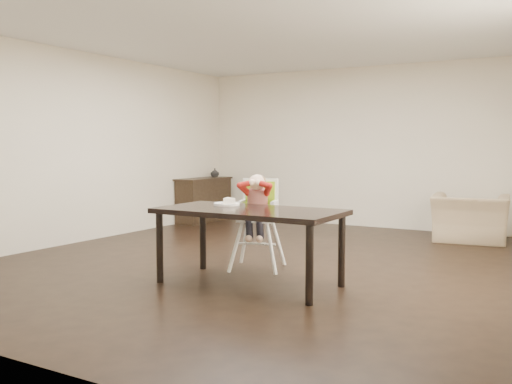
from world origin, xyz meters
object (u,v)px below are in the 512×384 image
dining_table (249,217)px  high_chair (258,202)px  sideboard (204,200)px  armchair (470,210)px

dining_table → high_chair: (-0.31, 0.71, 0.07)m
dining_table → sideboard: 4.88m
armchair → sideboard: 4.59m
dining_table → high_chair: high_chair is taller
high_chair → armchair: size_ratio=1.02×
dining_table → armchair: (1.42, 3.78, -0.22)m
armchair → sideboard: size_ratio=0.82×
dining_table → armchair: bearing=69.4°
dining_table → high_chair: 0.78m
high_chair → dining_table: bearing=-83.3°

